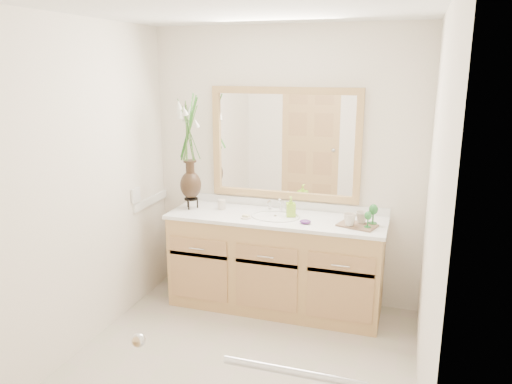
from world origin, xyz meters
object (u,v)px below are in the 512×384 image
(flower_vase, at_px, (189,140))
(tray, at_px, (357,225))
(soap_bottle, at_px, (291,207))
(tumbler, at_px, (222,204))

(flower_vase, height_order, tray, flower_vase)
(tray, bearing_deg, soap_bottle, -173.69)
(tumbler, distance_m, tray, 1.20)
(soap_bottle, height_order, tray, soap_bottle)
(soap_bottle, bearing_deg, flower_vase, 161.67)
(flower_vase, distance_m, tumbler, 0.63)
(tumbler, height_order, soap_bottle, soap_bottle)
(flower_vase, xyz_separation_m, tumbler, (0.27, 0.05, -0.57))
(soap_bottle, xyz_separation_m, tray, (0.57, -0.10, -0.07))
(soap_bottle, bearing_deg, tumbler, 157.89)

